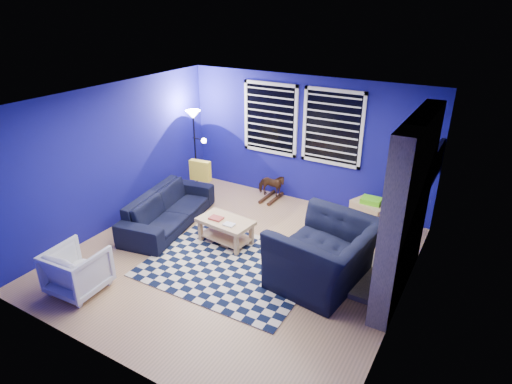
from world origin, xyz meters
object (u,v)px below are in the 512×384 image
armchair_big (324,254)px  coffee_table (225,226)px  sofa (169,209)px  cabinet (370,215)px  floor_lamp (194,126)px  tv (435,164)px  rocking_horse (271,185)px  armchair_bent (78,270)px

armchair_big → coffee_table: bearing=-89.1°
sofa → cabinet: 3.59m
sofa → floor_lamp: bearing=7.7°
floor_lamp → sofa: bearing=-72.1°
tv → rocking_horse: (-3.00, 0.18, -1.09)m
floor_lamp → armchair_big: bearing=-25.7°
sofa → rocking_horse: size_ratio=3.69×
rocking_horse → floor_lamp: floor_lamp is taller
armchair_big → coffee_table: size_ratio=1.49×
tv → sofa: 4.56m
coffee_table → floor_lamp: 2.55m
tv → rocking_horse: tv is taller
sofa → coffee_table: size_ratio=2.22×
rocking_horse → cabinet: size_ratio=0.79×
tv → armchair_big: 2.36m
armchair_bent → sofa: bearing=-88.5°
sofa → armchair_bent: bearing=174.7°
tv → floor_lamp: 4.58m
rocking_horse → coffee_table: (0.15, -1.89, 0.00)m
sofa → armchair_big: size_ratio=1.49×
rocking_horse → floor_lamp: size_ratio=0.33×
coffee_table → floor_lamp: bearing=138.8°
tv → armchair_bent: tv is taller
tv → cabinet: bearing=-177.9°
tv → coffee_table: size_ratio=1.04×
cabinet → tv: bearing=25.1°
armchair_big → coffee_table: armchair_big is taller
sofa → rocking_horse: 2.17m
armchair_big → armchair_bent: armchair_big is taller
tv → coffee_table: bearing=-148.9°
tv → rocking_horse: bearing=176.6°
tv → coffee_table: tv is taller
armchair_big → floor_lamp: floor_lamp is taller
sofa → coffee_table: sofa is taller
armchair_big → rocking_horse: armchair_big is taller
sofa → rocking_horse: (1.10, 1.87, 0.00)m
cabinet → sofa: bearing=-129.6°
sofa → armchair_big: armchair_big is taller
sofa → floor_lamp: size_ratio=1.23×
cabinet → floor_lamp: floor_lamp is taller
cabinet → floor_lamp: (-3.67, -0.17, 1.15)m
coffee_table → sofa: bearing=178.8°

